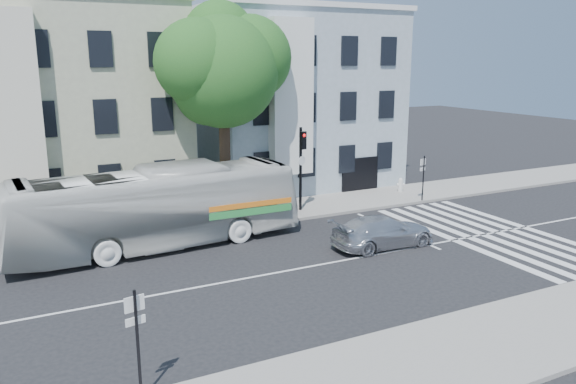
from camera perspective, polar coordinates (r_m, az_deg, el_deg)
ground at (r=22.61m, az=1.39°, el=-7.75°), size 120.00×120.00×0.00m
sidewalk_far at (r=29.53m, az=-5.92°, el=-2.57°), size 80.00×4.00×0.15m
sidewalk_near at (r=16.62m, az=14.98°, el=-16.16°), size 80.00×4.00×0.15m
building_left at (r=33.84m, az=-21.78°, el=7.94°), size 12.00×10.00×11.00m
building_right at (r=37.73m, az=0.12°, el=9.35°), size 12.00×10.00×11.00m
street_tree at (r=29.12m, az=-6.71°, el=12.66°), size 7.30×5.90×11.10m
bus at (r=25.24m, az=-13.28°, el=-1.58°), size 3.87×13.03×3.58m
sedan at (r=25.25m, az=9.63°, el=-3.98°), size 1.98×4.80×1.39m
hedge at (r=27.40m, az=-11.15°, el=-3.09°), size 8.46×2.84×0.70m
traffic_signal at (r=29.84m, az=1.39°, el=3.44°), size 0.47×0.55×4.64m
fire_hydrant at (r=35.36m, az=11.35°, el=0.75°), size 0.49×0.31×0.85m
near_sign_pole at (r=14.21m, az=-15.14°, el=-13.33°), size 0.49×0.20×2.74m
far_sign_pole at (r=33.13m, az=13.56°, el=1.95°), size 0.46×0.22×2.62m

